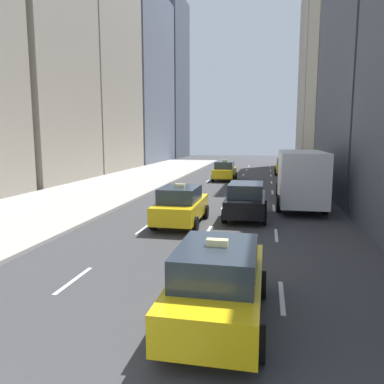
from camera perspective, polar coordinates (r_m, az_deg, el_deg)
sidewalk_left at (r=30.71m, az=-11.68°, el=1.01°), size 8.00×66.00×0.15m
lane_markings at (r=24.46m, az=5.67°, el=-0.87°), size 5.72×56.00×0.01m
building_row_left at (r=43.50m, az=-16.16°, el=22.41°), size 6.00×75.55×37.83m
building_row_right at (r=33.67m, az=24.40°, el=17.29°), size 6.00×54.38×23.12m
taxi_lead at (r=40.43m, az=13.94°, el=3.83°), size 2.02×4.40×1.87m
taxi_second at (r=34.28m, az=5.00°, el=3.26°), size 2.02×4.40×1.87m
taxi_third at (r=8.15m, az=3.99°, el=-13.55°), size 2.02×4.40×1.87m
taxi_fourth at (r=16.88m, az=-1.68°, el=-2.00°), size 2.02×4.40×1.87m
sedan_black_near at (r=18.37m, az=8.22°, el=-1.22°), size 2.02×4.43×1.74m
box_truck at (r=22.25m, az=16.06°, el=2.35°), size 2.58×8.40×3.15m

